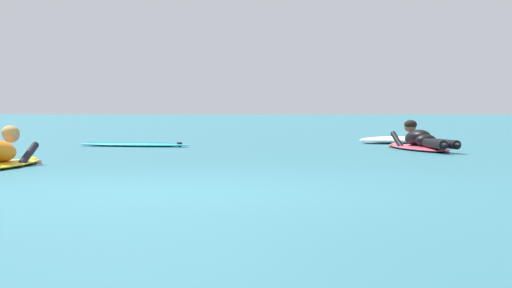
# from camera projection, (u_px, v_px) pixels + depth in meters

# --- Properties ---
(ground_plane) EXTENTS (120.00, 120.00, 0.00)m
(ground_plane) POSITION_uv_depth(u_px,v_px,m) (225.00, 143.00, 17.61)
(ground_plane) COLOR #2D6B7A
(surfer_far) EXTENTS (1.02, 2.76, 0.55)m
(surfer_far) POSITION_uv_depth(u_px,v_px,m) (421.00, 142.00, 14.87)
(surfer_far) COLOR #E54C66
(surfer_far) RESTS_ON ground
(drifting_surfboard) EXTENTS (2.16, 0.98, 0.16)m
(drifting_surfboard) POSITION_uv_depth(u_px,v_px,m) (135.00, 145.00, 16.17)
(drifting_surfboard) COLOR #2DB2D1
(drifting_surfboard) RESTS_ON ground
(whitewater_front) EXTENTS (1.49, 0.79, 0.14)m
(whitewater_front) POSITION_uv_depth(u_px,v_px,m) (398.00, 140.00, 17.36)
(whitewater_front) COLOR white
(whitewater_front) RESTS_ON ground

